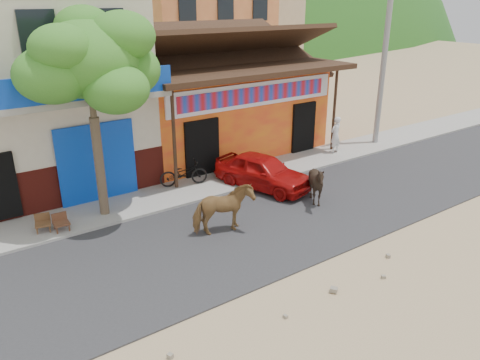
% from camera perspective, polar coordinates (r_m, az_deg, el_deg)
% --- Properties ---
extents(ground, '(120.00, 120.00, 0.00)m').
position_cam_1_polar(ground, '(12.94, 13.33, -8.36)').
color(ground, '#9E825B').
rests_on(ground, ground).
extents(road, '(60.00, 5.00, 0.04)m').
position_cam_1_polar(road, '(14.48, 6.00, -4.43)').
color(road, '#28282B').
rests_on(road, ground).
extents(sidewalk, '(60.00, 2.00, 0.12)m').
position_cam_1_polar(sidewalk, '(17.01, -1.72, -0.13)').
color(sidewalk, gray).
rests_on(sidewalk, ground).
extents(dance_club, '(8.00, 6.00, 3.60)m').
position_cam_1_polar(dance_club, '(20.76, -3.32, 8.85)').
color(dance_club, orange).
rests_on(dance_club, ground).
extents(cafe_building, '(7.00, 6.00, 7.00)m').
position_cam_1_polar(cafe_building, '(17.73, -24.79, 10.39)').
color(cafe_building, beige).
rests_on(cafe_building, ground).
extents(apartment_front, '(9.00, 9.00, 12.00)m').
position_cam_1_polar(apartment_front, '(35.88, -6.08, 20.82)').
color(apartment_front, '#CC723F').
rests_on(apartment_front, ground).
extents(apartment_rear, '(8.00, 8.00, 10.00)m').
position_cam_1_polar(apartment_rear, '(45.82, 0.44, 19.78)').
color(apartment_rear, tan).
rests_on(apartment_rear, ground).
extents(tree, '(3.00, 3.00, 6.00)m').
position_cam_1_polar(tree, '(14.01, -17.39, 7.31)').
color(tree, '#2D721E').
rests_on(tree, sidewalk).
extents(utility_pole, '(0.24, 0.24, 8.00)m').
position_cam_1_polar(utility_pole, '(21.57, 17.24, 14.69)').
color(utility_pole, gray).
rests_on(utility_pole, sidewalk).
extents(cow_tan, '(1.81, 1.07, 1.43)m').
position_cam_1_polar(cow_tan, '(13.10, -2.07, -3.64)').
color(cow_tan, olive).
rests_on(cow_tan, road).
extents(cow_dark, '(1.46, 1.36, 1.35)m').
position_cam_1_polar(cow_dark, '(15.18, 9.34, -0.48)').
color(cow_dark, black).
rests_on(cow_dark, road).
extents(red_car, '(2.43, 3.82, 1.21)m').
position_cam_1_polar(red_car, '(16.29, 2.76, 1.07)').
color(red_car, '#A90D0C').
rests_on(red_car, road).
extents(scooter, '(1.78, 1.06, 0.88)m').
position_cam_1_polar(scooter, '(16.44, -6.90, 0.82)').
color(scooter, black).
rests_on(scooter, sidewalk).
extents(pedestrian, '(0.62, 0.46, 1.55)m').
position_cam_1_polar(pedestrian, '(20.18, 11.55, 5.44)').
color(pedestrian, silver).
rests_on(pedestrian, sidewalk).
extents(cafe_chair_left, '(0.50, 0.50, 0.89)m').
position_cam_1_polar(cafe_chair_left, '(14.26, -23.03, -4.13)').
color(cafe_chair_left, '#52301B').
rests_on(cafe_chair_left, sidewalk).
extents(cafe_chair_right, '(0.43, 0.43, 0.90)m').
position_cam_1_polar(cafe_chair_right, '(14.11, -21.08, -4.11)').
color(cafe_chair_right, '#4D2F19').
rests_on(cafe_chair_right, sidewalk).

